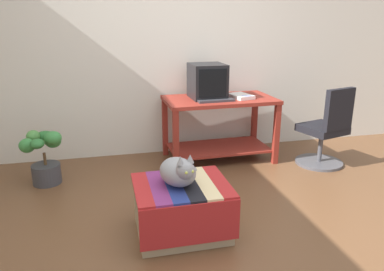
% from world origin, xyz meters
% --- Properties ---
extents(ground_plane, '(14.00, 14.00, 0.00)m').
position_xyz_m(ground_plane, '(0.00, 0.00, 0.00)').
color(ground_plane, brown).
extents(back_wall, '(8.00, 0.10, 2.60)m').
position_xyz_m(back_wall, '(0.00, 2.05, 1.30)').
color(back_wall, silver).
rests_on(back_wall, ground_plane).
extents(desk, '(1.24, 0.71, 0.73)m').
position_xyz_m(desk, '(0.50, 1.60, 0.49)').
color(desk, maroon).
rests_on(desk, ground_plane).
extents(tv_monitor, '(0.38, 0.41, 0.38)m').
position_xyz_m(tv_monitor, '(0.37, 1.64, 0.91)').
color(tv_monitor, black).
rests_on(tv_monitor, desk).
extents(keyboard, '(0.41, 0.17, 0.02)m').
position_xyz_m(keyboard, '(0.40, 1.45, 0.74)').
color(keyboard, '#333338').
rests_on(keyboard, desk).
extents(book, '(0.26, 0.33, 0.04)m').
position_xyz_m(book, '(0.73, 1.55, 0.75)').
color(book, white).
rests_on(book, desk).
extents(ottoman_with_blanket, '(0.70, 0.60, 0.40)m').
position_xyz_m(ottoman_with_blanket, '(-0.24, 0.15, 0.20)').
color(ottoman_with_blanket, tan).
rests_on(ottoman_with_blanket, ground_plane).
extents(cat, '(0.36, 0.41, 0.27)m').
position_xyz_m(cat, '(-0.26, 0.15, 0.51)').
color(cat, gray).
rests_on(cat, ottoman_with_blanket).
extents(potted_plant, '(0.40, 0.44, 0.56)m').
position_xyz_m(potted_plant, '(-1.36, 1.35, 0.29)').
color(potted_plant, '#3D3D42').
rests_on(potted_plant, ground_plane).
extents(office_chair, '(0.52, 0.52, 0.89)m').
position_xyz_m(office_chair, '(1.58, 1.13, 0.39)').
color(office_chair, '#4C4C51').
rests_on(office_chair, ground_plane).
extents(stapler, '(0.11, 0.05, 0.04)m').
position_xyz_m(stapler, '(0.76, 1.45, 0.75)').
color(stapler, '#2342B7').
rests_on(stapler, desk).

